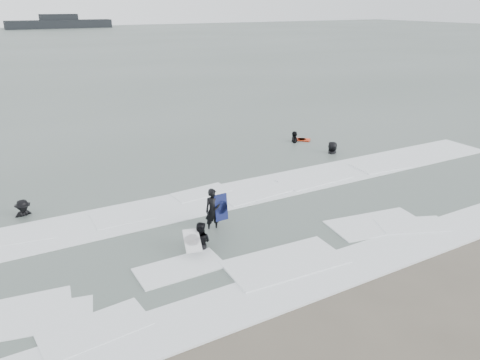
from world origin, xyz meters
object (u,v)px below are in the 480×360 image
vessel_horizon (59,23)px  surfer_centre (213,230)px  surfer_right_near (294,142)px  surfer_right_far (332,154)px  surfer_breaker (24,217)px  surfer_wading (201,249)px

vessel_horizon → surfer_centre: bearing=-97.3°
surfer_centre → vessel_horizon: (18.38, 144.25, 1.54)m
surfer_centre → surfer_right_near: size_ratio=0.87×
surfer_right_near → surfer_right_far: (0.49, -2.77, 0.00)m
surfer_breaker → vessel_horizon: vessel_horizon is taller
surfer_breaker → vessel_horizon: bearing=69.2°
surfer_breaker → vessel_horizon: 141.94m
surfer_right_near → vessel_horizon: bearing=-148.1°
surfer_right_near → vessel_horizon: size_ratio=0.06×
surfer_centre → surfer_breaker: size_ratio=1.02×
surfer_wading → surfer_centre: bearing=-98.1°
surfer_breaker → surfer_right_far: (15.16, 0.54, 0.00)m
surfer_breaker → vessel_horizon: size_ratio=0.05×
surfer_right_near → surfer_right_far: bearing=46.0°
surfer_centre → surfer_right_far: size_ratio=0.87×
surfer_wading → surfer_right_far: size_ratio=0.83×
surfer_right_near → surfer_wading: bearing=-12.8°
vessel_horizon → surfer_breaker: bearing=-99.8°
surfer_centre → surfer_right_near: 11.79m
surfer_wading → surfer_breaker: bearing=-13.0°
surfer_right_far → vessel_horizon: (8.96, 139.33, 1.54)m
surfer_wading → surfer_right_far: 11.97m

